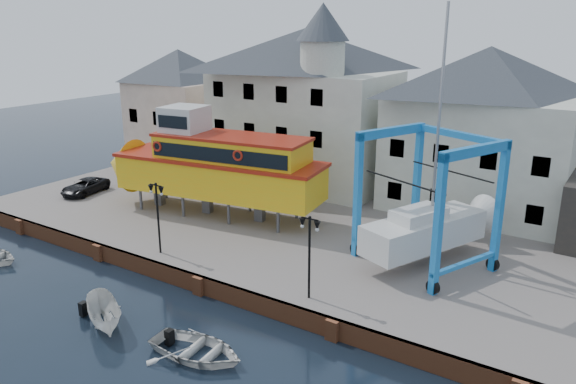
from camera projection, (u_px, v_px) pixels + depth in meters
The scene contains 13 objects.
ground at pixel (200, 294), 29.60m from camera, with size 140.00×140.00×0.00m, color black.
hardstanding at pixel (308, 224), 38.24m from camera, with size 44.00×22.00×1.00m, color slate.
quay_wall at pixel (201, 285), 29.53m from camera, with size 44.00×0.47×1.00m.
building_pink at pixel (181, 107), 51.58m from camera, with size 8.00×7.00×10.30m.
building_white_main at pixel (305, 105), 44.68m from camera, with size 14.00×8.30×14.00m.
building_white_right at pixel (483, 131), 38.13m from camera, with size 12.00×8.00×11.20m.
lamp_post_left at pixel (157, 200), 31.42m from camera, with size 1.12×0.32×4.20m.
lamp_post_right at pixel (310, 236), 26.19m from camera, with size 1.12×0.32×4.20m.
tour_boat at pixel (206, 164), 38.06m from camera, with size 17.14×6.33×7.29m.
travel_lift at pixel (435, 221), 30.80m from camera, with size 7.80×9.29×13.72m.
van at pixel (85, 186), 43.14m from camera, with size 1.87×4.05×1.12m, color black.
motorboat_a at pixel (106, 325), 26.56m from camera, with size 1.41×3.75×1.45m, color silver.
motorboat_b at pixel (197, 356), 24.14m from camera, with size 3.15×4.40×0.91m, color silver.
Camera 1 is at (18.52, -19.77, 13.90)m, focal length 35.00 mm.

